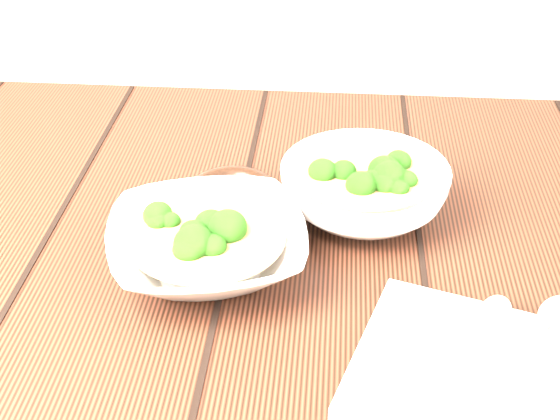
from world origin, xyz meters
name	(u,v)px	position (x,y,z in m)	size (l,w,h in m)	color
table	(251,337)	(0.00, 0.00, 0.63)	(1.20, 0.80, 0.75)	#36190F
soup_bowl_front	(207,245)	(-0.04, -0.03, 0.78)	(0.24, 0.24, 0.06)	silver
soup_bowl_back	(364,188)	(0.12, 0.08, 0.78)	(0.20, 0.20, 0.07)	silver
trivet	(232,196)	(-0.03, 0.09, 0.76)	(0.11, 0.11, 0.03)	black
napkin	(486,377)	(0.22, -0.17, 0.76)	(0.22, 0.18, 0.01)	#BAAD9B
spoon_left	(485,336)	(0.22, -0.13, 0.77)	(0.09, 0.17, 0.01)	#B4B19F
spoon_right	(540,331)	(0.27, -0.12, 0.77)	(0.12, 0.16, 0.01)	#B4B19F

